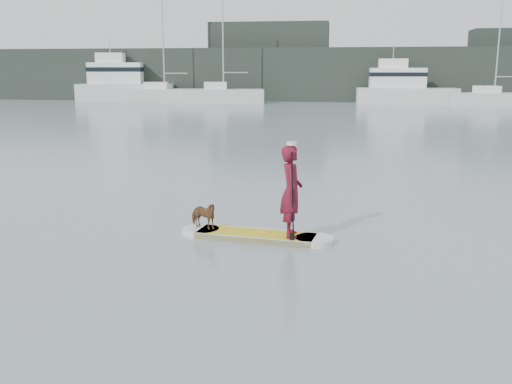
# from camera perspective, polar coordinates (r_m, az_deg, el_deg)

# --- Properties ---
(ground) EXTENTS (140.00, 140.00, 0.00)m
(ground) POSITION_cam_1_polar(r_m,az_deg,el_deg) (15.70, 13.68, -1.06)
(ground) COLOR slate
(ground) RESTS_ON ground
(paddleboard) EXTENTS (3.28, 1.15, 0.12)m
(paddleboard) POSITION_cam_1_polar(r_m,az_deg,el_deg) (12.07, -0.00, -4.37)
(paddleboard) COLOR gold
(paddleboard) RESTS_ON ground
(paddler) EXTENTS (0.55, 0.75, 1.88)m
(paddler) POSITION_cam_1_polar(r_m,az_deg,el_deg) (11.64, 3.55, 0.08)
(paddler) COLOR maroon
(paddler) RESTS_ON paddleboard
(white_cap) EXTENTS (0.22, 0.22, 0.07)m
(white_cap) POSITION_cam_1_polar(r_m,az_deg,el_deg) (11.48, 3.61, 4.86)
(white_cap) COLOR silver
(white_cap) RESTS_ON paddler
(dog) EXTENTS (0.78, 0.57, 0.60)m
(dog) POSITION_cam_1_polar(r_m,az_deg,el_deg) (12.35, -5.33, -2.31)
(dog) COLOR brown
(dog) RESTS_ON paddleboard
(paddle) EXTENTS (0.10, 0.30, 2.00)m
(paddle) POSITION_cam_1_polar(r_m,az_deg,el_deg) (11.38, 3.66, -1.56)
(paddle) COLOR black
(paddle) RESTS_ON ground
(sailboat_b) EXTENTS (9.43, 4.24, 13.51)m
(sailboat_b) POSITION_cam_1_polar(r_m,az_deg,el_deg) (64.90, -9.17, 9.67)
(sailboat_b) COLOR silver
(sailboat_b) RESTS_ON ground
(sailboat_c) EXTENTS (8.86, 4.38, 12.18)m
(sailboat_c) POSITION_cam_1_polar(r_m,az_deg,el_deg) (61.82, -3.33, 9.65)
(sailboat_c) COLOR silver
(sailboat_c) RESTS_ON ground
(sailboat_e) EXTENTS (8.01, 3.75, 11.17)m
(sailboat_e) POSITION_cam_1_polar(r_m,az_deg,el_deg) (60.73, 22.64, 8.62)
(sailboat_e) COLOR silver
(sailboat_e) RESTS_ON ground
(motor_yacht_a) EXTENTS (10.32, 3.35, 6.16)m
(motor_yacht_a) POSITION_cam_1_polar(r_m,az_deg,el_deg) (62.39, 14.42, 10.09)
(motor_yacht_a) COLOR silver
(motor_yacht_a) RESTS_ON ground
(motor_yacht_b) EXTENTS (11.37, 5.61, 7.18)m
(motor_yacht_b) POSITION_cam_1_polar(r_m,az_deg,el_deg) (68.47, -13.28, 10.52)
(motor_yacht_b) COLOR silver
(motor_yacht_b) RESTS_ON ground
(shore_mass) EXTENTS (90.00, 6.00, 6.00)m
(shore_mass) POSITION_cam_1_polar(r_m,az_deg,el_deg) (68.26, 9.75, 11.49)
(shore_mass) COLOR #202923
(shore_mass) RESTS_ON ground
(shore_building_west) EXTENTS (14.00, 4.00, 9.00)m
(shore_building_west) POSITION_cam_1_polar(r_m,az_deg,el_deg) (69.76, 1.33, 12.90)
(shore_building_west) COLOR #202923
(shore_building_west) RESTS_ON ground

